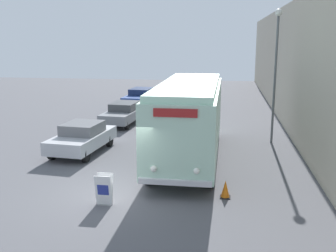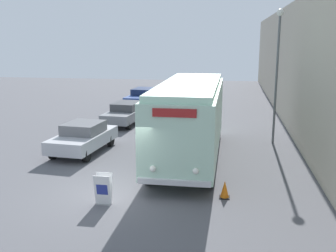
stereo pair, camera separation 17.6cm
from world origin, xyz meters
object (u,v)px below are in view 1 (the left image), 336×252
vintage_bus (189,116)px  sign_board (104,190)px  parked_car_near (82,137)px  parked_car_far (141,97)px  parked_car_mid (124,113)px  streetlamp (276,59)px  traffic_cone (225,189)px

vintage_bus → sign_board: vintage_bus is taller
sign_board → parked_car_near: (-2.90, 5.78, 0.24)m
vintage_bus → parked_car_far: size_ratio=1.99×
sign_board → vintage_bus: bearing=67.7°
sign_board → parked_car_mid: 12.87m
parked_car_far → streetlamp: bearing=-43.7°
vintage_bus → parked_car_mid: bearing=124.5°
parked_car_near → parked_car_far: parked_car_far is taller
streetlamp → parked_car_far: 14.33m
sign_board → streetlamp: bearing=55.0°
traffic_cone → parked_car_near: bearing=146.1°
vintage_bus → parked_car_near: vintage_bus is taller
sign_board → streetlamp: 11.65m
parked_car_mid → parked_car_far: size_ratio=0.98×
streetlamp → traffic_cone: (-2.35, -7.82, -4.08)m
vintage_bus → streetlamp: streetlamp is taller
parked_car_mid → parked_car_far: (-0.36, 6.71, 0.06)m
vintage_bus → traffic_cone: bearing=-68.7°
parked_car_near → traffic_cone: bearing=-28.4°
parked_car_near → parked_car_mid: bearing=93.1°
sign_board → streetlamp: size_ratio=0.15×
vintage_bus → parked_car_near: bearing=177.0°
parked_car_far → traffic_cone: 19.41m
parked_car_mid → parked_car_far: bearing=97.8°
vintage_bus → streetlamp: size_ratio=1.43×
traffic_cone → parked_car_far: bearing=110.9°
traffic_cone → streetlamp: bearing=73.2°
parked_car_far → traffic_cone: parked_car_far is taller
vintage_bus → parked_car_mid: size_ratio=2.02×
parked_car_mid → traffic_cone: size_ratio=7.82×
parked_car_near → traffic_cone: 8.26m
sign_board → parked_car_far: 19.54m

